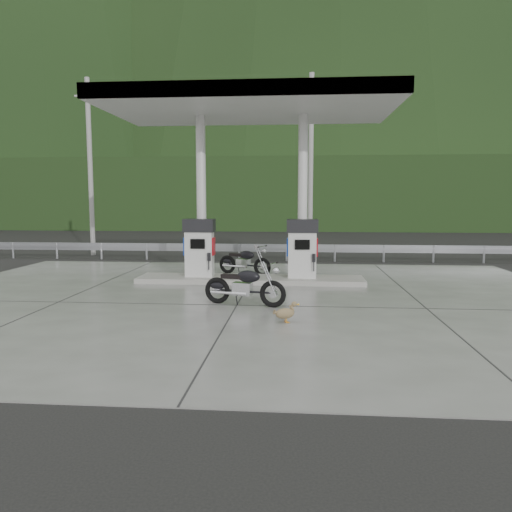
# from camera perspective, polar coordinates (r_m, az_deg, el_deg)

# --- Properties ---
(ground) EXTENTS (160.00, 160.00, 0.00)m
(ground) POSITION_cam_1_polar(r_m,az_deg,el_deg) (13.13, -1.67, -4.82)
(ground) COLOR black
(ground) RESTS_ON ground
(forecourt_apron) EXTENTS (18.00, 14.00, 0.02)m
(forecourt_apron) POSITION_cam_1_polar(r_m,az_deg,el_deg) (13.13, -1.68, -4.78)
(forecourt_apron) COLOR slate
(forecourt_apron) RESTS_ON ground
(pump_island) EXTENTS (7.00, 1.40, 0.15)m
(pump_island) POSITION_cam_1_polar(r_m,az_deg,el_deg) (15.57, -0.64, -2.68)
(pump_island) COLOR gray
(pump_island) RESTS_ON forecourt_apron
(gas_pump_left) EXTENTS (0.95, 0.55, 1.80)m
(gas_pump_left) POSITION_cam_1_polar(r_m,az_deg,el_deg) (15.67, -6.48, 0.94)
(gas_pump_left) COLOR silver
(gas_pump_left) RESTS_ON pump_island
(gas_pump_right) EXTENTS (0.95, 0.55, 1.80)m
(gas_pump_right) POSITION_cam_1_polar(r_m,az_deg,el_deg) (15.37, 5.30, 0.84)
(gas_pump_right) COLOR silver
(gas_pump_right) RESTS_ON pump_island
(canopy_column_left) EXTENTS (0.30, 0.30, 5.00)m
(canopy_column_left) POSITION_cam_1_polar(r_m,az_deg,el_deg) (15.99, -6.27, 6.79)
(canopy_column_left) COLOR silver
(canopy_column_left) RESTS_ON pump_island
(canopy_column_right) EXTENTS (0.30, 0.30, 5.00)m
(canopy_column_right) POSITION_cam_1_polar(r_m,az_deg,el_deg) (15.70, 5.35, 6.81)
(canopy_column_right) COLOR silver
(canopy_column_right) RESTS_ON pump_island
(canopy_roof) EXTENTS (8.50, 5.00, 0.40)m
(canopy_roof) POSITION_cam_1_polar(r_m,az_deg,el_deg) (15.62, -0.67, 16.80)
(canopy_roof) COLOR white
(canopy_roof) RESTS_ON canopy_column_left
(guardrail) EXTENTS (26.00, 0.16, 1.42)m
(guardrail) POSITION_cam_1_polar(r_m,az_deg,el_deg) (20.93, 0.78, 1.38)
(guardrail) COLOR gray
(guardrail) RESTS_ON ground
(road) EXTENTS (60.00, 7.00, 0.01)m
(road) POSITION_cam_1_polar(r_m,az_deg,el_deg) (24.48, 1.36, 0.45)
(road) COLOR black
(road) RESTS_ON ground
(utility_pole_a) EXTENTS (0.22, 0.22, 8.00)m
(utility_pole_a) POSITION_cam_1_polar(r_m,az_deg,el_deg) (24.26, -18.42, 9.53)
(utility_pole_a) COLOR gray
(utility_pole_a) RESTS_ON ground
(utility_pole_b) EXTENTS (0.22, 0.22, 8.00)m
(utility_pole_b) POSITION_cam_1_polar(r_m,az_deg,el_deg) (22.35, 6.27, 10.11)
(utility_pole_b) COLOR gray
(utility_pole_b) RESTS_ON ground
(tree_band) EXTENTS (80.00, 6.00, 6.00)m
(tree_band) POSITION_cam_1_polar(r_m,az_deg,el_deg) (42.82, 2.87, 7.05)
(tree_band) COLOR black
(tree_band) RESTS_ON ground
(forested_hills) EXTENTS (100.00, 40.00, 140.00)m
(forested_hills) POSITION_cam_1_polar(r_m,az_deg,el_deg) (72.86, 3.66, 4.45)
(forested_hills) COLOR black
(forested_hills) RESTS_ON ground
(motorcycle_left) EXTENTS (1.95, 1.33, 0.89)m
(motorcycle_left) POSITION_cam_1_polar(r_m,az_deg,el_deg) (16.98, -1.32, -0.65)
(motorcycle_left) COLOR black
(motorcycle_left) RESTS_ON forecourt_apron
(motorcycle_right) EXTENTS (2.04, 1.08, 0.92)m
(motorcycle_right) POSITION_cam_1_polar(r_m,az_deg,el_deg) (12.09, -1.32, -3.48)
(motorcycle_right) COLOR black
(motorcycle_right) RESTS_ON forecourt_apron
(duck) EXTENTS (0.53, 0.34, 0.37)m
(duck) POSITION_cam_1_polar(r_m,az_deg,el_deg) (10.47, 3.33, -6.60)
(duck) COLOR brown
(duck) RESTS_ON forecourt_apron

